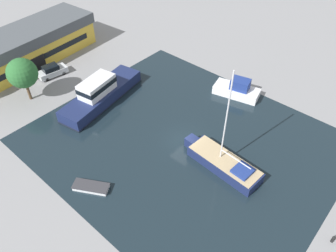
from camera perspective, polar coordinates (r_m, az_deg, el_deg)
The scene contains 10 objects.
ground_plane at distance 39.90m, azimuth 2.78°, elevation -2.70°, with size 440.00×440.00×0.00m, color gray.
water_canal at distance 39.90m, azimuth 2.78°, elevation -2.70°, with size 29.42×34.31×0.01m, color black.
warehouse_building at distance 57.51m, azimuth -24.13°, elevation 12.19°, with size 25.02×9.58×5.29m.
quay_tree_near_building at distance 47.92m, azimuth -24.05°, elevation 8.39°, with size 4.05×4.05×6.28m.
parked_car at distance 53.55m, azimuth -19.54°, elevation 9.04°, with size 4.59×2.46×1.81m.
sailboat_moored at distance 37.06m, azimuth 9.54°, elevation -6.25°, with size 3.49×9.88×12.50m.
motor_cruiser at distance 46.01m, azimuth -11.66°, elevation 5.64°, with size 13.99×5.95×3.78m.
small_dinghy at distance 35.94m, azimuth -13.26°, elevation -10.29°, with size 3.16×4.04×0.49m.
cabin_boat at distance 47.48m, azimuth 11.98°, elevation 6.23°, with size 4.09×6.77×2.65m.
mooring_bollard at distance 35.00m, azimuth 26.82°, elevation -17.16°, with size 0.30×0.30×0.81m.
Camera 1 is at (-22.48, -17.19, 28.13)m, focal length 35.00 mm.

